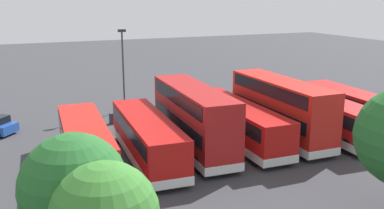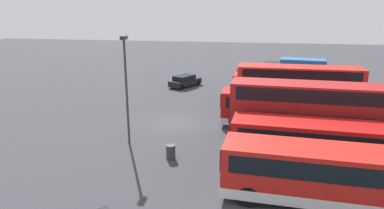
# 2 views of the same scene
# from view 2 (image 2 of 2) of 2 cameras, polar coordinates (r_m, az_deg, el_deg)

# --- Properties ---
(ground_plane) EXTENTS (140.00, 140.00, 0.00)m
(ground_plane) POSITION_cam_2_polar(r_m,az_deg,el_deg) (29.38, -2.72, -2.98)
(ground_plane) COLOR #38383D
(bus_single_deck_near_end) EXTENTS (3.09, 11.75, 2.95)m
(bus_single_deck_near_end) POSITION_cam_2_polar(r_m,az_deg,el_deg) (39.06, 16.06, 3.66)
(bus_single_deck_near_end) COLOR #B71411
(bus_single_deck_near_end) RESTS_ON ground
(bus_single_deck_second) EXTENTS (3.39, 12.15, 2.95)m
(bus_single_deck_second) POSITION_cam_2_polar(r_m,az_deg,el_deg) (35.58, 16.63, 2.46)
(bus_single_deck_second) COLOR #A51919
(bus_single_deck_second) RESTS_ON ground
(bus_double_decker_third) EXTENTS (2.75, 10.67, 4.55)m
(bus_double_decker_third) POSITION_cam_2_polar(r_m,az_deg,el_deg) (31.70, 17.20, 2.34)
(bus_double_decker_third) COLOR red
(bus_double_decker_third) RESTS_ON ground
(bus_single_deck_fourth) EXTENTS (2.87, 11.80, 2.95)m
(bus_single_deck_fourth) POSITION_cam_2_polar(r_m,az_deg,el_deg) (28.65, 16.74, -0.75)
(bus_single_deck_fourth) COLOR #B71411
(bus_single_deck_fourth) RESTS_ON ground
(bus_double_decker_fifth) EXTENTS (3.10, 10.69, 4.55)m
(bus_double_decker_fifth) POSITION_cam_2_polar(r_m,az_deg,el_deg) (24.93, 18.66, -1.40)
(bus_double_decker_fifth) COLOR #A51919
(bus_double_decker_fifth) RESTS_ON ground
(bus_single_deck_sixth) EXTENTS (3.21, 11.03, 2.95)m
(bus_single_deck_sixth) POSITION_cam_2_polar(r_m,az_deg,el_deg) (22.01, 20.98, -6.21)
(bus_single_deck_sixth) COLOR #B71411
(bus_single_deck_sixth) RESTS_ON ground
(bus_single_deck_seventh) EXTENTS (3.26, 11.03, 2.95)m
(bus_single_deck_seventh) POSITION_cam_2_polar(r_m,az_deg,el_deg) (18.40, 22.55, -10.81)
(bus_single_deck_seventh) COLOR red
(bus_single_deck_seventh) RESTS_ON ground
(box_truck_blue) EXTENTS (3.41, 7.75, 3.20)m
(box_truck_blue) POSITION_cam_2_polar(r_m,az_deg,el_deg) (45.91, 16.85, 5.48)
(box_truck_blue) COLOR #235999
(box_truck_blue) RESTS_ON ground
(car_small_green) EXTENTS (4.72, 3.69, 1.43)m
(car_small_green) POSITION_cam_2_polar(r_m,az_deg,el_deg) (42.41, -1.19, 3.95)
(car_small_green) COLOR black
(car_small_green) RESTS_ON ground
(lamp_post_tall) EXTENTS (0.70, 0.30, 7.68)m
(lamp_post_tall) POSITION_cam_2_polar(r_m,az_deg,el_deg) (24.00, -10.93, 3.61)
(lamp_post_tall) COLOR #38383D
(lamp_post_tall) RESTS_ON ground
(waste_bin_yellow) EXTENTS (0.60, 0.60, 0.95)m
(waste_bin_yellow) POSITION_cam_2_polar(r_m,az_deg,el_deg) (22.40, -3.57, -7.91)
(waste_bin_yellow) COLOR #333338
(waste_bin_yellow) RESTS_ON ground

